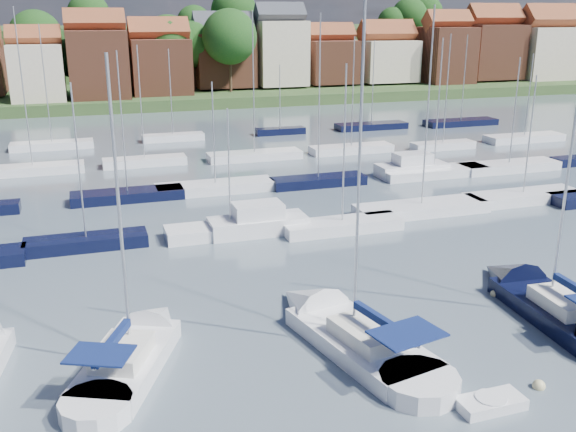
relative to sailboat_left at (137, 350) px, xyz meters
name	(u,v)px	position (x,y,z in m)	size (l,w,h in m)	color
ground	(257,168)	(15.18, 35.12, -0.36)	(260.00, 260.00, 0.00)	#424F59
sailboat_left	(137,350)	(0.00, 0.00, 0.00)	(7.12, 11.12, 14.85)	white
sailboat_centre	(340,329)	(9.64, -0.92, -0.01)	(6.05, 13.31, 17.43)	white
sailboat_navy	(538,299)	(21.13, -1.06, -0.01)	(4.03, 12.51, 17.05)	black
tender	(490,403)	(13.08, -8.44, -0.13)	(2.76, 1.33, 0.59)	white
buoy_c	(425,382)	(11.58, -5.92, -0.36)	(0.41, 0.41, 0.41)	beige
buoy_d	(538,388)	(15.90, -7.81, -0.36)	(0.53, 0.53, 0.53)	beige
buoy_e	(494,296)	(19.66, 0.74, -0.36)	(0.43, 0.43, 0.43)	beige
marina_field	(289,173)	(17.09, 30.27, 0.07)	(79.62, 41.41, 15.93)	white
far_shore_town	(162,61)	(17.41, 127.79, 4.25)	(212.46, 90.00, 22.27)	#3B5128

